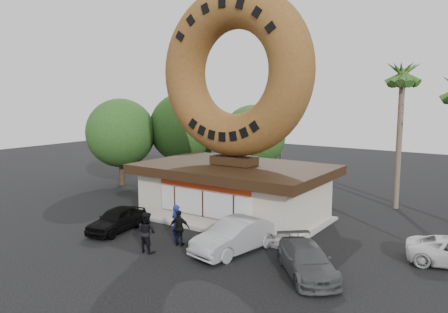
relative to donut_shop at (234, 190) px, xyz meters
name	(u,v)px	position (x,y,z in m)	size (l,w,h in m)	color
ground	(168,246)	(0.00, -5.98, -1.77)	(90.00, 90.00, 0.00)	black
donut_shop	(234,190)	(0.00, 0.00, 0.00)	(11.20, 7.20, 3.80)	beige
giant_donut	(234,72)	(0.00, 0.02, 6.94)	(9.81, 9.81, 2.50)	brown
tree_west	(185,128)	(-9.50, 7.02, 2.87)	(6.00, 6.00, 7.65)	#473321
tree_mid	(253,137)	(-4.00, 9.02, 2.25)	(5.20, 5.20, 6.63)	#473321
tree_far	(121,133)	(-13.00, 3.02, 2.56)	(5.60, 5.60, 7.14)	#473321
palm_near	(403,79)	(7.50, 8.02, 6.65)	(2.60, 2.60, 9.75)	#726651
street_lamp	(283,132)	(-1.86, 10.02, 2.72)	(2.11, 0.20, 8.00)	#59595E
person_left	(177,223)	(-0.07, -5.17, -0.81)	(0.70, 0.46, 1.91)	navy
person_center	(147,232)	(-0.28, -7.12, -0.80)	(0.94, 0.74, 1.94)	black
person_right	(179,228)	(0.43, -5.57, -0.88)	(1.04, 0.43, 1.78)	black
car_black	(117,219)	(-3.90, -5.73, -1.11)	(1.56, 3.88, 1.32)	black
car_silver	(236,236)	(3.19, -4.73, -0.99)	(1.65, 4.73, 1.56)	#9D9EA2
car_grey	(307,260)	(7.08, -5.35, -1.13)	(1.78, 4.38, 1.27)	#4D4F51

